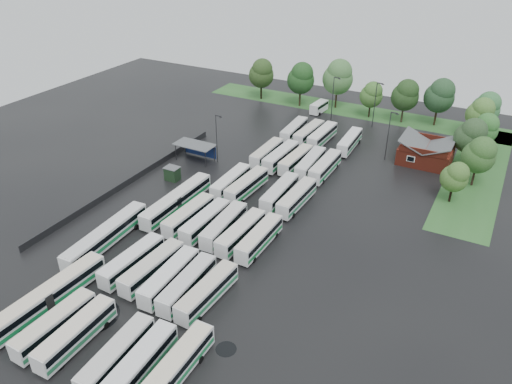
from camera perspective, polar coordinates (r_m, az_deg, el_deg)
The scene contains 60 objects.
ground at distance 78.53m, azimuth -5.47°, elevation -5.04°, with size 160.00×160.00×0.00m, color black.
brick_building at distance 105.69m, azimuth 18.80°, elevation 4.14°, with size 10.07×8.60×5.39m.
wash_shed at distance 101.54m, azimuth -6.89°, elevation 5.23°, with size 8.20×4.20×3.58m.
utility_hut at distance 94.95m, azimuth -9.54°, elevation 2.10°, with size 2.70×2.20×2.62m.
grass_strip_north at distance 130.79m, azimuth 11.20°, elevation 9.10°, with size 80.00×10.00×0.01m, color #2C6027.
grass_strip_east at distance 105.72m, azimuth 23.89°, elevation 2.00°, with size 10.00×50.00×0.01m, color #2C6027.
west_fence at distance 95.76m, azimuth -14.02°, elevation 1.36°, with size 0.10×50.00×1.20m, color #2D2D30.
bus_r0c0 at distance 65.42m, azimuth -22.01°, elevation -13.88°, with size 2.66×11.11×3.07m.
bus_r0c1 at distance 63.43m, azimuth -19.90°, elevation -14.98°, with size 2.56×11.15×3.09m.
bus_r0c3 at distance 59.77m, azimuth -15.62°, elevation -17.47°, with size 2.86×11.10×3.06m.
bus_r0c4 at distance 58.09m, azimuth -13.26°, elevation -18.71°, with size 2.91×11.52×3.18m.
bus_r1c0 at distance 72.33m, azimuth -13.97°, elevation -7.65°, with size 2.81×11.26×3.11m.
bus_r1c1 at distance 70.47m, azimuth -11.77°, elevation -8.46°, with size 2.82×11.33×3.13m.
bus_r1c2 at distance 68.41m, azimuth -9.86°, elevation -9.56°, with size 2.84×11.36×3.14m.
bus_r1c3 at distance 66.95m, azimuth -7.86°, elevation -10.41°, with size 2.74×11.17×3.09m.
bus_r1c4 at distance 65.50m, azimuth -5.59°, elevation -11.31°, with size 2.81×11.14×3.08m.
bus_r2c0 at distance 80.76m, azimuth -7.68°, elevation -2.67°, with size 2.70×11.27×3.12m.
bus_r2c1 at distance 78.97m, azimuth -5.79°, elevation -3.35°, with size 2.54×11.22×3.11m.
bus_r2c2 at distance 77.71m, azimuth -3.67°, elevation -3.83°, with size 2.91×11.42×3.15m.
bus_r2c3 at distance 75.97m, azimuth -1.74°, elevation -4.66°, with size 2.75×11.26×3.11m.
bus_r2c4 at distance 74.73m, azimuth 0.38°, elevation -5.30°, with size 2.42×11.10×3.09m.
bus_r3c0 at distance 90.12m, azimuth -2.89°, elevation 1.19°, with size 2.52×11.02×3.06m.
bus_r3c1 at distance 88.73m, azimuth -1.06°, elevation 0.78°, with size 2.90×11.37×3.14m.
bus_r3c3 at distance 86.43m, azimuth 2.73°, elevation -0.07°, with size 2.69×11.47×3.18m.
bus_r3c4 at distance 85.19m, azimuth 4.68°, elevation -0.64°, with size 2.67×11.32×3.14m.
bus_r4c0 at distance 101.10m, azimuth 1.26°, elevation 4.51°, with size 2.34×10.90×3.03m.
bus_r4c1 at distance 99.43m, azimuth 2.87°, elevation 4.09°, with size 2.81×11.57×3.20m.
bus_r4c2 at distance 98.43m, azimuth 4.58°, elevation 3.69°, with size 2.79×11.00×3.04m.
bus_r4c3 at distance 97.17m, azimuth 6.24°, elevation 3.28°, with size 2.84×11.32×3.13m.
bus_r4c4 at distance 96.23m, azimuth 7.91°, elevation 2.91°, with size 2.46×11.35×3.16m.
bus_r5c0 at distance 112.33m, azimuth 4.37°, elevation 7.09°, with size 2.90×11.22×3.09m.
bus_r5c1 at distance 111.11m, azimuth 6.06°, elevation 6.74°, with size 2.88×11.20×3.09m.
bus_r5c2 at distance 110.02m, azimuth 7.58°, elevation 6.43°, with size 2.71×11.34×3.14m.
bus_r5c4 at distance 107.94m, azimuth 10.65°, elevation 5.68°, with size 2.77×11.12×3.07m.
artic_bus_west_a at distance 69.70m, azimuth -22.55°, elevation -10.92°, with size 3.10×16.92×3.12m.
artic_bus_west_b at distance 85.10m, azimuth -9.04°, elevation -0.95°, with size 2.48×16.99×3.15m.
artic_bus_west_c at distance 78.52m, azimuth -16.76°, elevation -4.80°, with size 3.23×17.03×3.14m.
artic_bus_east at distance 56.16m, azimuth -10.58°, elevation -20.61°, with size 2.56×16.46×3.05m.
minibus at distance 127.74m, azimuth 7.20°, elevation 9.63°, with size 2.77×6.21×2.64m.
tree_north_0 at distance 134.89m, azimuth 0.64°, elevation 13.44°, with size 6.64×6.64×11.00m.
tree_north_1 at distance 130.03m, azimuth 5.19°, elevation 12.86°, with size 6.96×6.96×11.52m.
tree_north_2 at distance 129.59m, azimuth 9.39°, elevation 12.88°, with size 7.65×7.65×12.67m.
tree_north_3 at distance 125.17m, azimuth 13.09°, elevation 10.81°, with size 5.49×5.49×9.10m.
tree_north_4 at distance 123.66m, azimuth 16.74°, elevation 10.60°, with size 6.43×6.43×10.65m.
tree_north_5 at distance 124.04m, azimuth 20.31°, elevation 10.33°, with size 6.93×6.93×11.47m.
tree_north_6 at distance 122.16m, azimuth 24.85°, elevation 8.77°, with size 6.23×6.23×10.31m.
tree_east_0 at distance 91.14m, azimuth 21.83°, elevation 1.65°, with size 4.71×4.70×7.78m.
tree_east_1 at distance 97.92m, azimuth 24.20°, elevation 3.92°, with size 5.93×5.93×9.82m.
tree_east_2 at distance 105.31m, azimuth 23.39°, elevation 5.94°, with size 6.11×6.11×10.12m.
tree_east_3 at distance 111.81m, azimuth 24.70°, elevation 6.64°, with size 5.58×5.58×9.24m.
tree_east_4 at distance 119.32m, azimuth 24.31°, elevation 8.26°, with size 5.91×5.91×9.79m.
lamp_post_ne at distance 102.93m, azimuth 14.97°, elevation 6.58°, with size 1.59×0.31×10.31m.
lamp_post_nw at distance 99.01m, azimuth -4.48°, elevation 6.50°, with size 1.55×0.30×10.05m.
lamp_post_back_w at distance 121.43m, azimuth 8.83°, elevation 10.83°, with size 1.65×0.32×10.70m.
lamp_post_back_e at distance 119.09m, azimuth 13.51°, elevation 10.00°, with size 1.65×0.32×10.73m.
puddle_0 at distance 67.63m, azimuth -18.06°, elevation -13.28°, with size 6.48×6.48×0.01m, color black.
puddle_1 at distance 60.31m, azimuth -10.16°, elevation -18.45°, with size 3.26×3.26×0.01m, color black.
puddle_2 at distance 84.16m, azimuth -7.90°, elevation -2.62°, with size 5.84×5.84×0.01m, color black.
puddle_3 at distance 76.77m, azimuth -2.73°, elevation -5.83°, with size 4.64×4.64×0.01m, color black.
puddle_4 at distance 60.71m, azimuth -3.44°, elevation -17.49°, with size 2.48×2.48×0.01m, color black.
Camera 1 is at (37.15, -53.13, 44.32)m, focal length 35.00 mm.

